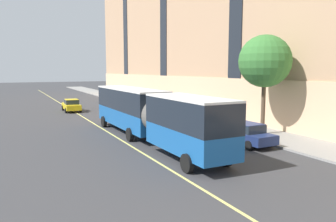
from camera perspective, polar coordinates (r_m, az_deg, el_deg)
ground_plane at (r=21.61m, az=2.04°, el=-6.89°), size 260.00×260.00×0.00m
sidewalk at (r=28.77m, az=14.20°, el=-3.40°), size 4.45×160.00×0.15m
city_bus at (r=23.95m, az=-3.39°, el=-0.26°), size 2.93×18.46×3.74m
parked_car_navy_1 at (r=23.76m, az=13.31°, el=-3.85°), size 2.14×4.73×1.56m
parked_car_black_2 at (r=47.25m, az=-7.68°, el=1.71°), size 2.01×4.45×1.56m
parked_car_black_3 at (r=31.43m, az=2.44°, el=-0.99°), size 1.99×4.26×1.56m
parked_car_white_4 at (r=53.74m, az=-10.09°, el=2.32°), size 2.02×4.41×1.56m
taxi_cab at (r=43.22m, az=-16.47°, el=0.97°), size 2.04×4.67×1.56m
street_tree_mid_block at (r=26.95m, az=16.50°, el=8.27°), size 4.11×4.11×7.83m
fire_hydrant at (r=30.27m, az=7.64°, el=-1.92°), size 0.42×0.24×0.72m
lane_centerline at (r=23.32m, az=-6.80°, el=-5.87°), size 0.16×140.00×0.01m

